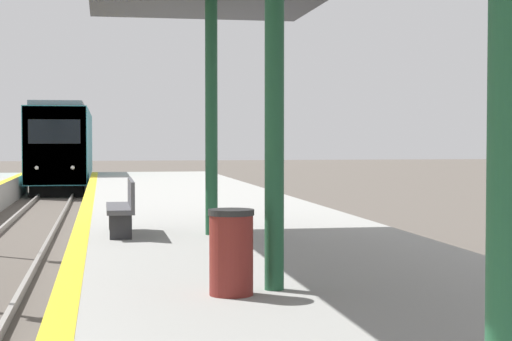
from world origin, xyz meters
name	(u,v)px	position (x,y,z in m)	size (l,w,h in m)	color
train	(64,147)	(0.00, 44.58, 2.16)	(2.73, 18.50, 4.24)	black
trash_bin	(231,252)	(3.33, 6.58, 1.40)	(0.47, 0.47, 0.88)	maroon
bench	(124,205)	(2.38, 12.44, 1.45)	(0.44, 1.91, 0.92)	#4C4C51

